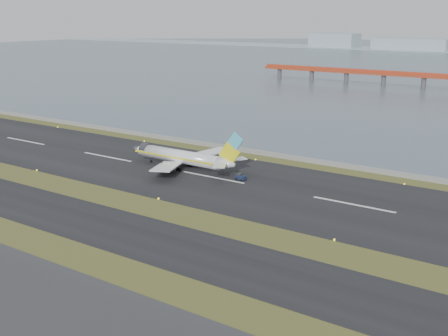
% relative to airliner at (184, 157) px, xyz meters
% --- Properties ---
extents(ground, '(1000.00, 1000.00, 0.00)m').
position_rel_airliner_xyz_m(ground, '(11.79, -32.51, -3.46)').
color(ground, '#374B1A').
rests_on(ground, ground).
extents(taxiway_strip, '(1000.00, 18.00, 0.10)m').
position_rel_airliner_xyz_m(taxiway_strip, '(11.79, -44.51, -3.41)').
color(taxiway_strip, black).
rests_on(taxiway_strip, ground).
extents(runway_strip, '(1000.00, 45.00, 0.10)m').
position_rel_airliner_xyz_m(runway_strip, '(11.79, -2.51, -3.41)').
color(runway_strip, black).
rests_on(runway_strip, ground).
extents(seawall, '(1000.00, 2.50, 1.00)m').
position_rel_airliner_xyz_m(seawall, '(11.79, 27.49, -2.96)').
color(seawall, gray).
rests_on(seawall, ground).
extents(airliner, '(38.52, 32.89, 12.80)m').
position_rel_airliner_xyz_m(airliner, '(0.00, 0.00, 0.00)').
color(airliner, white).
rests_on(airliner, ground).
extents(pushback_tug, '(3.08, 2.10, 1.82)m').
position_rel_airliner_xyz_m(pushback_tug, '(19.27, -0.30, -2.57)').
color(pushback_tug, '#16203D').
rests_on(pushback_tug, ground).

